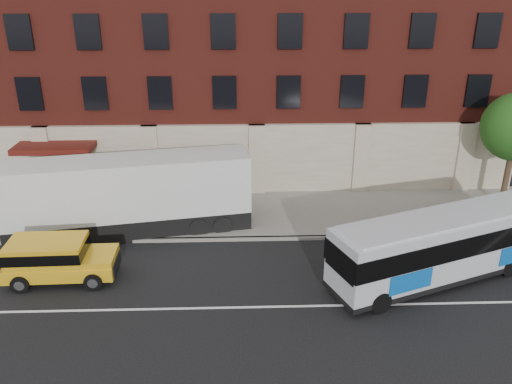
{
  "coord_description": "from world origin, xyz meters",
  "views": [
    {
      "loc": [
        -0.97,
        -16.24,
        11.91
      ],
      "look_at": [
        -0.25,
        5.5,
        2.74
      ],
      "focal_mm": 36.37,
      "sensor_mm": 36.0,
      "label": 1
    }
  ],
  "objects_px": {
    "shipping_container": "(130,197)",
    "sign_pole": "(81,214)",
    "city_bus": "(451,243)",
    "yellow_suv": "(55,257)"
  },
  "relations": [
    {
      "from": "city_bus",
      "to": "yellow_suv",
      "type": "xyz_separation_m",
      "value": [
        -16.43,
        0.34,
        -0.58
      ]
    },
    {
      "from": "sign_pole",
      "to": "city_bus",
      "type": "bearing_deg",
      "value": -12.81
    },
    {
      "from": "sign_pole",
      "to": "yellow_suv",
      "type": "distance_m",
      "value": 3.38
    },
    {
      "from": "city_bus",
      "to": "yellow_suv",
      "type": "height_order",
      "value": "city_bus"
    },
    {
      "from": "shipping_container",
      "to": "city_bus",
      "type": "bearing_deg",
      "value": -17.97
    },
    {
      "from": "city_bus",
      "to": "shipping_container",
      "type": "relative_size",
      "value": 0.92
    },
    {
      "from": "city_bus",
      "to": "shipping_container",
      "type": "xyz_separation_m",
      "value": [
        -14.08,
        4.57,
        0.29
      ]
    },
    {
      "from": "shipping_container",
      "to": "sign_pole",
      "type": "bearing_deg",
      "value": -157.91
    },
    {
      "from": "sign_pole",
      "to": "city_bus",
      "type": "height_order",
      "value": "city_bus"
    },
    {
      "from": "yellow_suv",
      "to": "shipping_container",
      "type": "bearing_deg",
      "value": 60.96
    }
  ]
}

